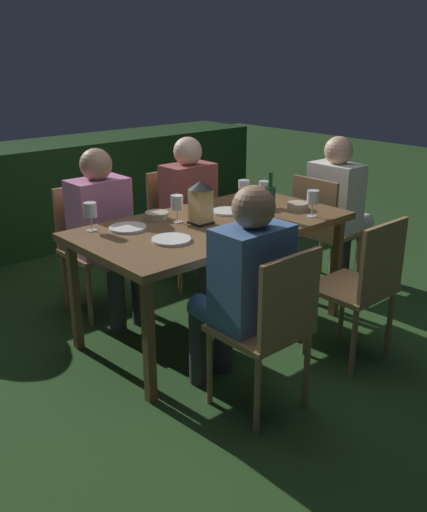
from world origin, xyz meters
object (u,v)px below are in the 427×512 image
object	(u,v)px
chair_side_right_a	(92,242)
wine_glass_d	(244,188)
person_in_blue	(242,284)
plate_c	(128,228)
chair_side_left_a	(270,324)
person_in_pink	(105,227)
person_in_cream	(340,203)
plate_b	(171,240)
bowl_bread	(298,206)
person_in_rust	(194,207)
wine_glass_a	(313,198)
chair_side_left_b	(362,284)
wine_glass_c	(90,211)
bowl_olives	(157,215)
chair_head_far	(322,227)
lantern_centerpiece	(201,200)
plate_d	(227,211)
dining_table	(214,231)
wine_glass_e	(177,204)
chair_side_right_b	(178,221)
green_bottle_on_table	(270,201)
wine_glass_b	(264,189)
plate_a	(257,228)

from	to	relation	value
chair_side_right_a	wine_glass_d	world-z (taller)	wine_glass_d
person_in_blue	wine_glass_d	world-z (taller)	person_in_blue
plate_c	chair_side_left_a	bearing A→B (deg)	-85.06
person_in_pink	person_in_cream	xyz separation A→B (m)	(1.67, -0.65, 0.00)
person_in_blue	wine_glass_d	xyz separation A→B (m)	(0.82, 0.83, 0.22)
person_in_blue	plate_b	distance (m)	0.54
plate_c	bowl_bread	world-z (taller)	bowl_bread
person_in_rust	wine_glass_a	bearing A→B (deg)	-79.98
chair_side_left_b	wine_glass_c	world-z (taller)	wine_glass_c
plate_c	bowl_olives	size ratio (longest dim) A/B	1.48
chair_head_far	person_in_cream	size ratio (longest dim) A/B	0.76
chair_side_right_a	lantern_centerpiece	distance (m)	0.96
bowl_bread	person_in_blue	bearing A→B (deg)	-153.46
plate_c	person_in_blue	bearing A→B (deg)	-83.97
plate_d	dining_table	bearing A→B (deg)	-153.86
chair_side_left_a	bowl_olives	xyz separation A→B (m)	(0.16, 1.13, 0.28)
chair_side_left_b	wine_glass_e	xyz separation A→B (m)	(-0.55, 0.99, 0.37)
chair_side_right_b	bowl_bread	distance (m)	1.05
chair_side_right_a	wine_glass_e	world-z (taller)	wine_glass_e
person_in_rust	green_bottle_on_table	xyz separation A→B (m)	(-0.06, -0.81, 0.21)
person_in_pink	person_in_rust	xyz separation A→B (m)	(0.76, 0.00, 0.00)
chair_head_far	chair_side_left_b	bearing A→B (deg)	-130.32
person_in_cream	plate_b	xyz separation A→B (m)	(-1.71, -0.12, 0.11)
bowl_bread	wine_glass_b	bearing A→B (deg)	114.24
green_bottle_on_table	chair_head_far	bearing A→B (deg)	12.09
chair_side_right_b	person_in_cream	size ratio (longest dim) A/B	0.76
wine_glass_d	chair_side_left_a	bearing A→B (deg)	-128.69
dining_table	green_bottle_on_table	xyz separation A→B (m)	(0.32, -0.17, 0.17)
plate_b	plate_c	bearing A→B (deg)	99.06
green_bottle_on_table	wine_glass_e	size ratio (longest dim) A/B	1.72
person_in_cream	plate_a	size ratio (longest dim) A/B	5.14
lantern_centerpiece	plate_a	size ratio (longest dim) A/B	1.19
chair_side_right_b	plate_a	xyz separation A→B (m)	(-0.29, -1.13, 0.26)
wine_glass_e	chair_head_far	bearing A→B (deg)	-6.64
chair_head_far	bowl_olives	distance (m)	1.38
person_in_rust	green_bottle_on_table	size ratio (longest dim) A/B	3.96
chair_head_far	chair_side_left_a	distance (m)	1.70
person_in_pink	plate_a	bearing A→B (deg)	-62.81
wine_glass_e	plate_c	distance (m)	0.34
wine_glass_b	wine_glass_c	size ratio (longest dim) A/B	1.00
wine_glass_e	chair_side_left_a	bearing A→B (deg)	-102.26
chair_side_right_b	person_in_cream	world-z (taller)	person_in_cream
lantern_centerpiece	wine_glass_b	bearing A→B (deg)	4.11
person_in_rust	wine_glass_a	xyz separation A→B (m)	(0.17, -0.97, 0.22)
plate_d	person_in_cream	bearing A→B (deg)	-5.51
chair_side_right_b	dining_table	bearing A→B (deg)	-114.38
wine_glass_a	plate_d	size ratio (longest dim) A/B	0.83
plate_a	bowl_olives	distance (m)	0.65
chair_side_right_a	plate_d	distance (m)	0.98
wine_glass_e	plate_a	world-z (taller)	wine_glass_e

